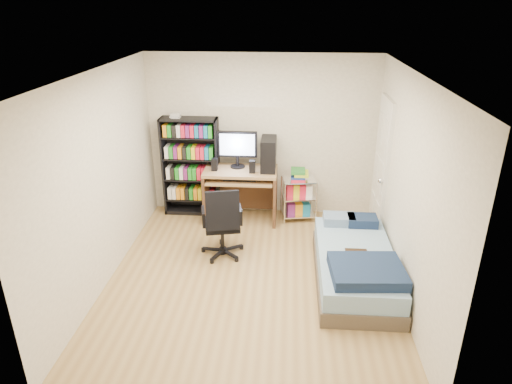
# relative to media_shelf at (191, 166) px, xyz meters

# --- Properties ---
(room) EXTENTS (3.58, 4.08, 2.58)m
(room) POSITION_rel_media_shelf_xyz_m (1.10, -1.84, 0.45)
(room) COLOR #A38451
(room) RESTS_ON ground
(media_shelf) EXTENTS (0.88, 0.29, 1.62)m
(media_shelf) POSITION_rel_media_shelf_xyz_m (0.00, 0.00, 0.00)
(media_shelf) COLOR black
(media_shelf) RESTS_ON room
(computer_desk) EXTENTS (1.10, 0.64, 1.39)m
(computer_desk) POSITION_rel_media_shelf_xyz_m (0.91, -0.14, -0.05)
(computer_desk) COLOR #A17F53
(computer_desk) RESTS_ON room
(office_chair) EXTENTS (0.71, 0.71, 1.00)m
(office_chair) POSITION_rel_media_shelf_xyz_m (0.68, -1.32, -0.48)
(office_chair) COLOR black
(office_chair) RESTS_ON room
(wire_cart) EXTENTS (0.56, 0.45, 0.83)m
(wire_cart) POSITION_rel_media_shelf_xyz_m (1.70, -0.13, -0.26)
(wire_cart) COLOR white
(wire_cart) RESTS_ON room
(bed) EXTENTS (0.93, 1.86, 0.53)m
(bed) POSITION_rel_media_shelf_xyz_m (2.37, -1.81, -0.57)
(bed) COLOR brown
(bed) RESTS_ON room
(door) EXTENTS (0.12, 0.80, 2.00)m
(door) POSITION_rel_media_shelf_xyz_m (2.82, -0.49, 0.20)
(door) COLOR silver
(door) RESTS_ON room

